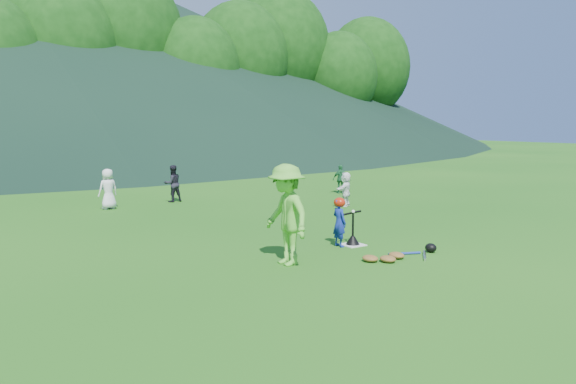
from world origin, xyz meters
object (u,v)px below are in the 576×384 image
object	(u,v)px
home_plate	(353,245)
batter_child	(339,223)
batting_tee	(353,239)
fielder_d	(346,189)
equipment_pile	(397,255)
adult_coach	(287,215)
fielder_c	(341,179)
fielder_a	(108,189)
fielder_b	(173,184)

from	to	relation	value
home_plate	batter_child	bearing A→B (deg)	166.49
batter_child	batting_tee	size ratio (longest dim) A/B	1.52
home_plate	fielder_d	distance (m)	5.67
fielder_d	equipment_pile	bearing A→B (deg)	25.64
home_plate	fielder_d	size ratio (longest dim) A/B	0.42
adult_coach	batting_tee	world-z (taller)	adult_coach
home_plate	fielder_c	size ratio (longest dim) A/B	0.42
fielder_a	equipment_pile	distance (m)	9.86
batter_child	fielder_a	xyz separation A→B (m)	(-2.56, 7.96, 0.10)
fielder_b	fielder_d	xyz separation A→B (m)	(4.14, -3.97, -0.07)
batter_child	equipment_pile	size ratio (longest dim) A/B	0.57
home_plate	fielder_b	distance (m)	8.45
batter_child	adult_coach	world-z (taller)	adult_coach
fielder_a	batter_child	bearing A→B (deg)	96.06
fielder_c	fielder_a	bearing A→B (deg)	10.37
home_plate	fielder_d	bearing A→B (deg)	51.70
fielder_b	batter_child	bearing A→B (deg)	90.38
equipment_pile	fielder_c	bearing A→B (deg)	56.92
fielder_b	equipment_pile	xyz separation A→B (m)	(0.58, -9.80, -0.55)
home_plate	fielder_d	xyz separation A→B (m)	(3.50, 4.43, 0.53)
adult_coach	fielder_b	xyz separation A→B (m)	(1.46, 8.96, -0.33)
equipment_pile	batting_tee	bearing A→B (deg)	87.47
adult_coach	batting_tee	distance (m)	2.32
equipment_pile	batter_child	bearing A→B (deg)	99.82
fielder_c	fielder_d	xyz separation A→B (m)	(-1.92, -2.58, 0.01)
fielder_d	equipment_pile	distance (m)	6.85
equipment_pile	fielder_a	bearing A→B (deg)	106.59
batting_tee	equipment_pile	size ratio (longest dim) A/B	0.38
fielder_b	fielder_d	distance (m)	5.73
adult_coach	fielder_d	size ratio (longest dim) A/B	1.74
fielder_a	fielder_b	world-z (taller)	fielder_a
home_plate	equipment_pile	bearing A→B (deg)	-92.53
fielder_d	equipment_pile	world-z (taller)	fielder_d
home_plate	batter_child	size ratio (longest dim) A/B	0.44
fielder_c	batting_tee	xyz separation A→B (m)	(-5.42, -7.02, -0.40)
batter_child	fielder_d	size ratio (longest dim) A/B	0.95
home_plate	equipment_pile	distance (m)	1.40
fielder_a	fielder_d	distance (m)	7.32
fielder_c	batting_tee	world-z (taller)	fielder_c
fielder_c	fielder_d	bearing A→B (deg)	70.82
fielder_c	equipment_pile	world-z (taller)	fielder_c
adult_coach	fielder_a	xyz separation A→B (m)	(-0.78, 8.60, -0.32)
fielder_c	home_plate	bearing A→B (deg)	69.74
batting_tee	home_plate	bearing A→B (deg)	0.00
home_plate	batting_tee	world-z (taller)	batting_tee
fielder_d	fielder_c	bearing A→B (deg)	-159.54
home_plate	fielder_b	bearing A→B (deg)	94.33
home_plate	fielder_b	world-z (taller)	fielder_b
fielder_c	batting_tee	bearing A→B (deg)	69.74
fielder_d	batting_tee	bearing A→B (deg)	18.77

